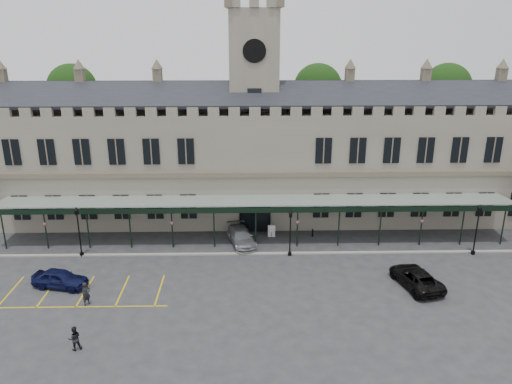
{
  "coord_description": "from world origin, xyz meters",
  "views": [
    {
      "loc": [
        -0.91,
        -36.93,
        20.61
      ],
      "look_at": [
        0.0,
        6.0,
        6.0
      ],
      "focal_mm": 35.0,
      "sensor_mm": 36.0,
      "label": 1
    }
  ],
  "objects_px": {
    "station_building": "(254,159)",
    "traffic_cone": "(429,280)",
    "clock_tower": "(254,98)",
    "person_a": "(86,294)",
    "lamp_post_right": "(477,225)",
    "sign_board": "(272,231)",
    "person_b": "(75,338)",
    "lamp_post_left": "(78,227)",
    "lamp_post_mid": "(290,229)",
    "car_van": "(416,278)",
    "car_left_a": "(60,279)",
    "car_taxi": "(241,237)"
  },
  "relations": [
    {
      "from": "car_left_a",
      "to": "person_b",
      "type": "bearing_deg",
      "value": -142.89
    },
    {
      "from": "clock_tower",
      "to": "sign_board",
      "type": "bearing_deg",
      "value": -75.89
    },
    {
      "from": "lamp_post_left",
      "to": "car_left_a",
      "type": "height_order",
      "value": "lamp_post_left"
    },
    {
      "from": "car_van",
      "to": "person_a",
      "type": "bearing_deg",
      "value": -8.69
    },
    {
      "from": "station_building",
      "to": "car_van",
      "type": "height_order",
      "value": "station_building"
    },
    {
      "from": "traffic_cone",
      "to": "person_a",
      "type": "xyz_separation_m",
      "value": [
        -27.48,
        -2.79,
        0.63
      ]
    },
    {
      "from": "station_building",
      "to": "car_van",
      "type": "bearing_deg",
      "value": -52.05
    },
    {
      "from": "station_building",
      "to": "clock_tower",
      "type": "distance_m",
      "value": 6.64
    },
    {
      "from": "station_building",
      "to": "lamp_post_mid",
      "type": "bearing_deg",
      "value": -73.73
    },
    {
      "from": "car_van",
      "to": "person_a",
      "type": "relative_size",
      "value": 2.9
    },
    {
      "from": "car_taxi",
      "to": "person_a",
      "type": "bearing_deg",
      "value": -151.02
    },
    {
      "from": "lamp_post_mid",
      "to": "car_van",
      "type": "distance_m",
      "value": 11.68
    },
    {
      "from": "lamp_post_right",
      "to": "car_van",
      "type": "bearing_deg",
      "value": -141.68
    },
    {
      "from": "traffic_cone",
      "to": "station_building",
      "type": "bearing_deg",
      "value": 131.39
    },
    {
      "from": "person_a",
      "to": "lamp_post_right",
      "type": "bearing_deg",
      "value": -38.18
    },
    {
      "from": "lamp_post_left",
      "to": "traffic_cone",
      "type": "height_order",
      "value": "lamp_post_left"
    },
    {
      "from": "station_building",
      "to": "lamp_post_mid",
      "type": "distance_m",
      "value": 11.79
    },
    {
      "from": "clock_tower",
      "to": "traffic_cone",
      "type": "bearing_deg",
      "value": -48.76
    },
    {
      "from": "lamp_post_right",
      "to": "sign_board",
      "type": "relative_size",
      "value": 3.94
    },
    {
      "from": "traffic_cone",
      "to": "car_taxi",
      "type": "bearing_deg",
      "value": 152.63
    },
    {
      "from": "lamp_post_left",
      "to": "sign_board",
      "type": "height_order",
      "value": "lamp_post_left"
    },
    {
      "from": "sign_board",
      "to": "car_van",
      "type": "distance_m",
      "value": 15.26
    },
    {
      "from": "lamp_post_right",
      "to": "car_left_a",
      "type": "relative_size",
      "value": 1.11
    },
    {
      "from": "lamp_post_mid",
      "to": "traffic_cone",
      "type": "height_order",
      "value": "lamp_post_mid"
    },
    {
      "from": "person_b",
      "to": "sign_board",
      "type": "bearing_deg",
      "value": -151.69
    },
    {
      "from": "clock_tower",
      "to": "lamp_post_mid",
      "type": "bearing_deg",
      "value": -73.85
    },
    {
      "from": "station_building",
      "to": "traffic_cone",
      "type": "distance_m",
      "value": 22.46
    },
    {
      "from": "lamp_post_right",
      "to": "car_taxi",
      "type": "xyz_separation_m",
      "value": [
        -21.75,
        2.76,
        -2.21
      ]
    },
    {
      "from": "clock_tower",
      "to": "person_b",
      "type": "height_order",
      "value": "clock_tower"
    },
    {
      "from": "station_building",
      "to": "traffic_cone",
      "type": "relative_size",
      "value": 93.68
    },
    {
      "from": "sign_board",
      "to": "lamp_post_mid",
      "type": "bearing_deg",
      "value": -64.51
    },
    {
      "from": "car_taxi",
      "to": "clock_tower",
      "type": "bearing_deg",
      "value": 66.63
    },
    {
      "from": "clock_tower",
      "to": "car_left_a",
      "type": "distance_m",
      "value": 26.07
    },
    {
      "from": "car_left_a",
      "to": "person_a",
      "type": "bearing_deg",
      "value": -120.84
    },
    {
      "from": "clock_tower",
      "to": "car_van",
      "type": "bearing_deg",
      "value": -52.2
    },
    {
      "from": "lamp_post_mid",
      "to": "person_b",
      "type": "xyz_separation_m",
      "value": [
        -15.43,
        -13.85,
        -1.82
      ]
    },
    {
      "from": "clock_tower",
      "to": "lamp_post_left",
      "type": "relative_size",
      "value": 5.09
    },
    {
      "from": "traffic_cone",
      "to": "sign_board",
      "type": "xyz_separation_m",
      "value": [
        -12.63,
        9.73,
        0.31
      ]
    },
    {
      "from": "clock_tower",
      "to": "lamp_post_left",
      "type": "height_order",
      "value": "clock_tower"
    },
    {
      "from": "traffic_cone",
      "to": "lamp_post_left",
      "type": "bearing_deg",
      "value": 169.29
    },
    {
      "from": "car_van",
      "to": "lamp_post_mid",
      "type": "bearing_deg",
      "value": -44.83
    },
    {
      "from": "lamp_post_mid",
      "to": "traffic_cone",
      "type": "xyz_separation_m",
      "value": [
        11.15,
        -5.48,
        -2.38
      ]
    },
    {
      "from": "clock_tower",
      "to": "sign_board",
      "type": "relative_size",
      "value": 19.55
    },
    {
      "from": "lamp_post_mid",
      "to": "person_a",
      "type": "relative_size",
      "value": 2.39
    },
    {
      "from": "station_building",
      "to": "car_taxi",
      "type": "height_order",
      "value": "station_building"
    },
    {
      "from": "clock_tower",
      "to": "lamp_post_right",
      "type": "bearing_deg",
      "value": -28.25
    },
    {
      "from": "traffic_cone",
      "to": "person_b",
      "type": "bearing_deg",
      "value": -162.53
    },
    {
      "from": "car_left_a",
      "to": "car_taxi",
      "type": "bearing_deg",
      "value": -49.08
    },
    {
      "from": "sign_board",
      "to": "car_van",
      "type": "height_order",
      "value": "car_van"
    },
    {
      "from": "car_van",
      "to": "lamp_post_left",
      "type": "bearing_deg",
      "value": -25.81
    }
  ]
}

